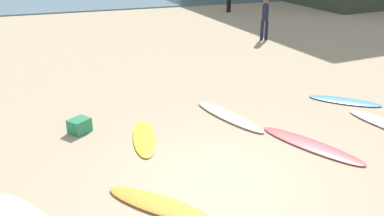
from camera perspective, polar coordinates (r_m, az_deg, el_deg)
The scene contains 9 objects.
ground_plane at distance 8.30m, azimuth 3.73°, elevation -9.60°, with size 120.00×120.00×0.00m, color tan.
surfboard_1 at distance 10.94m, azimuth 4.99°, elevation -1.11°, with size 0.49×2.46×0.08m, color #E6EBBF.
surfboard_2 at distance 7.59m, azimuth -4.55°, elevation -12.70°, with size 0.53×2.07×0.07m, color orange.
surfboard_3 at distance 7.90m, azimuth -22.37°, elevation -12.95°, with size 0.59×1.98×0.08m, color silver.
surfboard_4 at distance 9.87m, azimuth -6.39°, elevation -3.98°, with size 0.52×1.96×0.06m, color yellow.
surfboard_5 at distance 12.67m, azimuth 19.75°, elevation 0.91°, with size 0.53×1.95×0.06m, color #5097D8.
surfboard_6 at distance 9.84m, azimuth 15.66°, elevation -4.80°, with size 0.56×2.55×0.06m, color #D5494E.
beachgoer_near at distance 19.10m, azimuth 9.75°, elevation 11.92°, with size 0.37×0.37×1.80m.
beach_cooler at distance 10.42m, azimuth -14.83°, elevation -2.31°, with size 0.46×0.38×0.34m, color #287F51.
Camera 1 is at (-2.79, -6.46, 4.40)m, focal length 39.84 mm.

